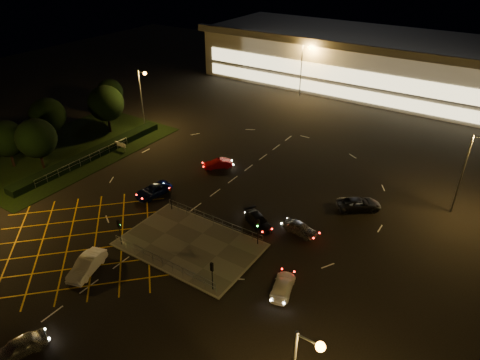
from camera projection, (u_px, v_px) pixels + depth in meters
The scene contains 25 objects.
ground at pixel (187, 229), 47.82m from camera, with size 180.00×180.00×0.00m, color black.
pedestrian_island at pixel (190, 244), 45.40m from camera, with size 14.00×9.00×0.12m, color #4C4944.
grass_verge at pixel (71, 149), 65.46m from camera, with size 18.00×30.00×0.08m, color black.
hedge at pixel (92, 154), 62.85m from camera, with size 2.00×26.00×1.00m, color black.
supermarket at pixel (374, 61), 89.94m from camera, with size 72.00×26.50×10.50m.
streetlight_nw at pixel (143, 92), 68.75m from camera, with size 1.78×0.56×10.03m.
streetlight_ne at pixel (470, 164), 47.36m from camera, with size 1.78×0.56×10.03m.
streetlight_far_left at pixel (304, 63), 83.78m from camera, with size 1.78×0.56×10.03m.
signal_sw at pixel (119, 227), 44.21m from camera, with size 0.28×0.30×3.15m.
signal_se at pixel (212, 271), 38.50m from camera, with size 0.28×0.30×3.15m.
signal_nw at pixel (170, 193), 49.98m from camera, with size 0.28×0.30×3.15m.
signal_ne at pixel (258, 227), 44.27m from camera, with size 0.28×0.30×3.15m.
tree_a at pixel (6, 139), 58.48m from camera, with size 5.04×5.04×6.86m.
tree_b at pixel (48, 116), 65.06m from camera, with size 5.40×5.40×7.35m.
tree_c at pixel (106, 103), 68.78m from camera, with size 5.76×5.76×7.84m.
tree_d at pixel (110, 92), 76.44m from camera, with size 4.68×4.68×6.37m.
tree_e at pixel (36, 138), 57.86m from camera, with size 5.40×5.40×7.35m.
car_near_silver at pixel (19, 347), 33.40m from camera, with size 1.68×4.18×1.43m, color #B3B7BB.
car_queue_white at pixel (87, 265), 41.51m from camera, with size 1.66×4.77×1.57m, color white.
car_left_blue at pixel (153, 190), 53.76m from camera, with size 2.22×4.81×1.34m, color #0C154A.
car_far_dkgrey at pixel (258, 221), 48.15m from camera, with size 1.80×4.42×1.28m, color black.
car_right_silver at pixel (300, 228), 46.90m from camera, with size 1.59×3.96×1.35m, color #9A9CA1.
car_circ_red at pixel (218, 164), 60.01m from camera, with size 1.36×3.90×1.28m, color maroon.
car_east_grey at pixel (359, 204), 50.95m from camera, with size 2.40×5.21×1.45m, color black.
car_approach_white at pixel (283, 286), 39.30m from camera, with size 1.75×4.30×1.25m, color silver.
Camera 1 is at (26.16, -29.00, 28.75)m, focal length 32.00 mm.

